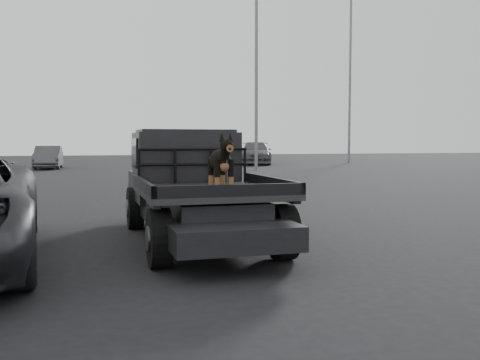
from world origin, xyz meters
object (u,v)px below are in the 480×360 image
object	(u,v)px
flatbed_ute	(196,212)
dog	(221,165)
distant_car_b	(255,153)
floodlight_far	(350,64)
distant_car_a	(48,157)
floodlight_mid	(256,36)

from	to	relation	value
flatbed_ute	dog	world-z (taller)	dog
distant_car_b	floodlight_far	xyz separation A→B (m)	(7.36, -0.06, 6.59)
dog	distant_car_b	world-z (taller)	dog
distant_car_a	distant_car_b	xyz separation A→B (m)	(13.79, 2.52, 0.11)
flatbed_ute	distant_car_b	world-z (taller)	distant_car_b
flatbed_ute	distant_car_a	distance (m)	25.58
distant_car_b	floodlight_mid	world-z (taller)	floodlight_mid
dog	floodlight_mid	bearing A→B (deg)	70.66
flatbed_ute	distant_car_a	size ratio (longest dim) A/B	1.31
dog	distant_car_a	distance (m)	27.27
dog	distant_car_b	xyz separation A→B (m)	(10.15, 29.54, -0.50)
distant_car_a	floodlight_mid	xyz separation A→B (m)	(11.33, -5.11, 6.77)
distant_car_a	dog	bearing A→B (deg)	-80.73
flatbed_ute	distant_car_b	xyz separation A→B (m)	(10.12, 27.83, 0.33)
dog	floodlight_far	xyz separation A→B (m)	(17.51, 29.48, 6.09)
flatbed_ute	distant_car_a	bearing A→B (deg)	98.27
flatbed_ute	floodlight_mid	world-z (taller)	floodlight_mid
floodlight_mid	floodlight_far	size ratio (longest dim) A/B	1.01
distant_car_a	floodlight_far	xyz separation A→B (m)	(21.16, 2.47, 6.70)
floodlight_mid	floodlight_far	bearing A→B (deg)	37.64
distant_car_b	distant_car_a	bearing A→B (deg)	-151.25
flatbed_ute	dog	size ratio (longest dim) A/B	7.30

